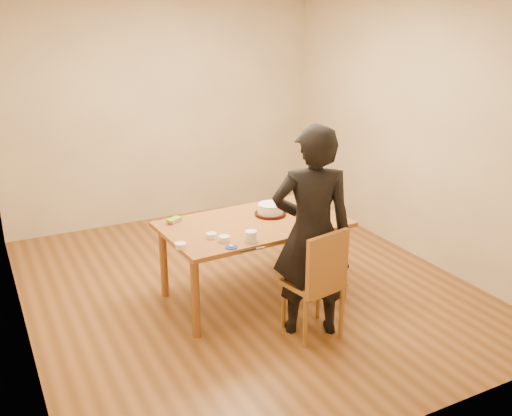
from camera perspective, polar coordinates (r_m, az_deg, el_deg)
name	(u,v)px	position (r m, az deg, el deg)	size (l,w,h in m)	color
room_shell	(228,144)	(5.47, -2.80, 6.43)	(4.00, 4.50, 2.70)	brown
dining_table	(253,224)	(5.14, -0.25, -1.63)	(1.63, 0.97, 0.04)	brown
dining_chair	(313,283)	(4.71, 5.72, -7.50)	(0.40, 0.40, 0.04)	brown
cake_plate	(270,214)	(5.31, 1.44, -0.59)	(0.29, 0.29, 0.02)	red
cake	(270,209)	(5.29, 1.45, -0.08)	(0.24, 0.24, 0.08)	white
frosting_dome	(270,204)	(5.27, 1.45, 0.44)	(0.23, 0.23, 0.03)	white
frosting_tub	(251,236)	(4.70, -0.51, -2.82)	(0.10, 0.10, 0.09)	white
frosting_lid	(231,247)	(4.60, -2.49, -3.92)	(0.10, 0.10, 0.01)	#172498
frosting_dollop	(231,245)	(4.59, -2.49, -3.76)	(0.04, 0.04, 0.02)	white
ramekin_green	(224,239)	(4.72, -3.19, -3.08)	(0.09, 0.09, 0.04)	white
ramekin_yellow	(212,235)	(4.79, -4.47, -2.76)	(0.09, 0.09, 0.04)	white
ramekin_multi	(181,246)	(4.61, -7.55, -3.75)	(0.09, 0.09, 0.04)	white
candy_box_pink	(175,221)	(5.17, -8.12, -1.34)	(0.13, 0.06, 0.02)	#E335B0
candy_box_green	(174,219)	(5.17, -8.19, -1.12)	(0.14, 0.07, 0.02)	green
spatula	(248,250)	(4.54, -0.79, -4.21)	(0.14, 0.01, 0.01)	black
person	(312,232)	(4.57, 5.59, -2.45)	(0.64, 0.42, 1.76)	black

